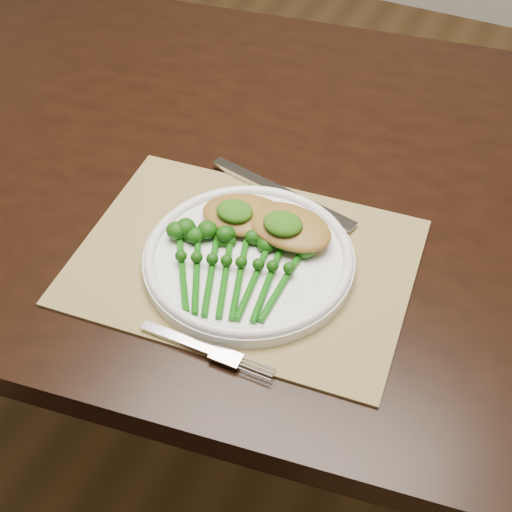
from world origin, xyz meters
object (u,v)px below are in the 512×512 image
at_px(dining_table, 251,320).
at_px(placemat, 245,261).
at_px(broccolini_bundle, 232,278).
at_px(dinner_plate, 249,258).
at_px(chicken_fillet_left, 246,215).

bearing_deg(dining_table, placemat, -73.86).
bearing_deg(broccolini_bundle, placemat, 82.34).
xyz_separation_m(dinner_plate, chicken_fillet_left, (-0.03, 0.06, 0.02)).
xyz_separation_m(dining_table, broccolini_bundle, (0.09, -0.24, 0.40)).
relative_size(placemat, chicken_fillet_left, 3.65).
bearing_deg(chicken_fillet_left, dinner_plate, -71.25).
distance_m(placemat, dinner_plate, 0.02).
bearing_deg(placemat, dining_table, 108.68).
height_order(dinner_plate, chicken_fillet_left, chicken_fillet_left).
bearing_deg(chicken_fillet_left, broccolini_bundle, -83.75).
bearing_deg(dinner_plate, broccolini_bundle, -90.15).
height_order(dining_table, placemat, placemat).
relative_size(chicken_fillet_left, broccolini_bundle, 0.58).
xyz_separation_m(placemat, dinner_plate, (0.01, -0.00, 0.01)).
height_order(placemat, broccolini_bundle, broccolini_bundle).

